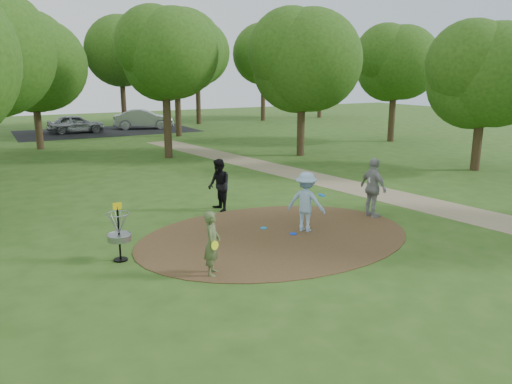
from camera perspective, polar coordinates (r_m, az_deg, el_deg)
ground at (r=14.80m, az=2.27°, el=-5.09°), size 100.00×100.00×0.00m
dirt_clearing at (r=14.80m, az=2.27°, el=-5.06°), size 8.40×8.40×0.02m
footpath at (r=20.21m, az=15.16°, el=-0.46°), size 7.55×39.89×0.01m
parking_lot at (r=43.24m, az=-16.63°, el=6.68°), size 14.00×8.00×0.01m
player_observer_with_disc at (r=11.88m, az=-5.03°, el=-5.87°), size 0.63×0.68×1.57m
player_throwing_with_disc at (r=15.10m, az=5.76°, el=-1.14°), size 1.33×1.36×1.83m
player_walking_with_disc at (r=17.31m, az=-4.24°, el=0.77°), size 0.72×0.91×1.83m
player_waiting_with_disc at (r=16.95m, az=13.26°, el=0.47°), size 0.52×1.18×2.00m
disc_ground_cyan at (r=15.47m, az=0.89°, el=-4.14°), size 0.22×0.22×0.02m
disc_ground_blue at (r=14.98m, az=4.26°, el=-4.78°), size 0.22×0.22×0.02m
car_left at (r=42.65m, az=-19.91°, el=7.34°), size 4.40×1.90×1.48m
car_right at (r=44.21m, az=-12.71°, el=8.11°), size 5.28×3.28×1.64m
disc_golf_basket at (r=13.15m, az=-15.43°, el=-3.98°), size 0.63×0.63×1.54m
tree_ring at (r=23.95m, az=-6.26°, el=14.52°), size 36.70×45.23×9.13m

